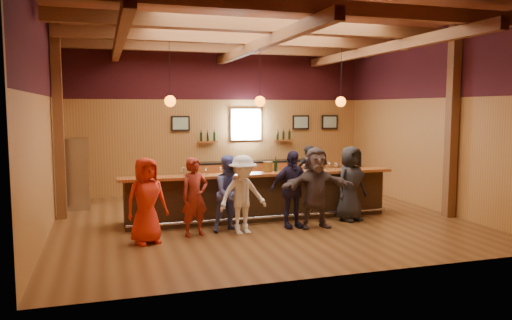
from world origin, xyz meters
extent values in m
plane|color=brown|center=(0.00, 0.00, 0.00)|extent=(9.00, 9.00, 0.00)
cube|color=#986029|center=(0.00, 4.00, 2.25)|extent=(9.00, 0.04, 4.50)
cube|color=#986029|center=(0.00, -4.00, 2.25)|extent=(9.00, 0.04, 4.50)
cube|color=#986029|center=(-4.50, 0.00, 2.25)|extent=(0.04, 8.00, 4.50)
cube|color=#986029|center=(4.50, 0.00, 2.25)|extent=(0.04, 8.00, 4.50)
cube|color=brown|center=(0.00, 0.00, 4.50)|extent=(9.00, 8.00, 0.04)
cube|color=#340E12|center=(0.00, 3.98, 3.65)|extent=(9.00, 0.01, 1.70)
cube|color=#340E12|center=(-4.48, 0.00, 3.65)|extent=(0.01, 8.00, 1.70)
cube|color=#340E12|center=(4.48, 0.00, 3.65)|extent=(0.01, 8.00, 1.70)
cube|color=brown|center=(-4.35, 1.50, 2.25)|extent=(0.22, 0.22, 4.50)
cube|color=brown|center=(4.35, -1.00, 2.25)|extent=(0.22, 0.22, 4.50)
cube|color=brown|center=(0.00, -3.00, 4.20)|extent=(8.80, 0.20, 0.25)
cube|color=brown|center=(0.00, -1.00, 4.20)|extent=(8.80, 0.20, 0.25)
cube|color=brown|center=(0.00, 1.00, 4.20)|extent=(8.80, 0.20, 0.25)
cube|color=brown|center=(0.00, 3.00, 4.20)|extent=(8.80, 0.20, 0.25)
cube|color=brown|center=(-3.00, 0.00, 3.95)|extent=(0.18, 7.80, 0.22)
cube|color=brown|center=(0.00, 0.00, 3.95)|extent=(0.18, 7.80, 0.22)
cube|color=brown|center=(3.00, 0.00, 3.95)|extent=(0.18, 7.80, 0.22)
cube|color=black|center=(0.00, 0.00, 0.53)|extent=(6.00, 0.60, 1.05)
cube|color=#93451A|center=(0.00, -0.18, 1.08)|extent=(6.30, 0.50, 0.06)
cube|color=black|center=(0.00, 0.38, 0.93)|extent=(6.00, 0.48, 0.05)
cube|color=black|center=(0.00, 0.38, 0.45)|extent=(6.00, 0.48, 0.90)
cube|color=silver|center=(2.00, 0.38, 0.88)|extent=(0.45, 0.40, 0.14)
cube|color=silver|center=(2.50, 0.38, 0.88)|extent=(0.45, 0.40, 0.14)
cylinder|color=silver|center=(0.00, -0.42, 0.15)|extent=(6.00, 0.06, 0.06)
cube|color=#93451A|center=(1.20, 3.72, 0.45)|extent=(4.00, 0.50, 0.90)
cube|color=black|center=(1.20, 3.72, 0.93)|extent=(4.00, 0.52, 0.05)
cube|color=silver|center=(0.80, 3.95, 2.05)|extent=(0.95, 0.08, 0.95)
cube|color=white|center=(0.80, 3.90, 2.05)|extent=(0.78, 0.01, 0.78)
cube|color=black|center=(-1.20, 3.94, 2.10)|extent=(0.55, 0.04, 0.45)
cube|color=silver|center=(-1.20, 3.92, 2.10)|extent=(0.45, 0.01, 0.35)
cube|color=black|center=(2.60, 3.94, 2.10)|extent=(0.55, 0.04, 0.45)
cube|color=silver|center=(2.60, 3.92, 2.10)|extent=(0.45, 0.01, 0.35)
cube|color=black|center=(3.60, 3.94, 2.10)|extent=(0.55, 0.04, 0.45)
cube|color=silver|center=(3.60, 3.92, 2.10)|extent=(0.45, 0.01, 0.35)
cube|color=#93451A|center=(-0.40, 3.88, 1.55)|extent=(0.60, 0.18, 0.04)
cylinder|color=black|center=(-0.60, 3.88, 1.70)|extent=(0.07, 0.07, 0.26)
cylinder|color=black|center=(-0.40, 3.88, 1.70)|extent=(0.07, 0.07, 0.26)
cylinder|color=black|center=(-0.20, 3.88, 1.70)|extent=(0.07, 0.07, 0.26)
cube|color=#93451A|center=(2.00, 3.88, 1.55)|extent=(0.60, 0.18, 0.04)
cylinder|color=black|center=(1.80, 3.88, 1.70)|extent=(0.07, 0.07, 0.26)
cylinder|color=black|center=(2.00, 3.88, 1.70)|extent=(0.07, 0.07, 0.26)
cylinder|color=black|center=(2.20, 3.88, 1.70)|extent=(0.07, 0.07, 0.26)
cylinder|color=black|center=(-2.00, 0.00, 3.33)|extent=(0.01, 0.01, 1.25)
sphere|color=orange|center=(-2.00, 0.00, 2.70)|extent=(0.24, 0.24, 0.24)
cylinder|color=black|center=(0.00, 0.00, 3.33)|extent=(0.01, 0.01, 1.25)
sphere|color=orange|center=(0.00, 0.00, 2.70)|extent=(0.24, 0.24, 0.24)
cylinder|color=black|center=(2.00, 0.00, 3.33)|extent=(0.01, 0.01, 1.25)
sphere|color=orange|center=(2.00, 0.00, 2.70)|extent=(0.24, 0.24, 0.24)
cube|color=silver|center=(-4.10, 2.60, 0.90)|extent=(0.70, 0.70, 1.80)
imported|color=red|center=(-2.64, -1.26, 0.82)|extent=(0.93, 0.75, 1.64)
imported|color=maroon|center=(-1.67, -0.98, 0.79)|extent=(0.66, 0.53, 1.58)
imported|color=#535EA6|center=(-0.90, -0.82, 0.79)|extent=(0.89, 0.77, 1.58)
imported|color=white|center=(-0.71, -1.10, 0.81)|extent=(1.15, 0.81, 1.61)
imported|color=#211B37|center=(0.43, -0.89, 0.83)|extent=(0.99, 0.46, 1.66)
imported|color=#4E403E|center=(0.90, -1.09, 0.87)|extent=(1.63, 0.58, 1.74)
imported|color=black|center=(1.95, -0.66, 0.85)|extent=(0.96, 0.79, 1.70)
imported|color=black|center=(1.76, 1.37, 0.79)|extent=(0.61, 0.43, 1.57)
cylinder|color=brown|center=(0.18, -0.05, 1.23)|extent=(0.21, 0.21, 0.23)
cylinder|color=black|center=(0.37, -0.03, 1.24)|extent=(0.07, 0.07, 0.25)
cylinder|color=black|center=(0.37, -0.03, 1.40)|extent=(0.03, 0.03, 0.09)
cylinder|color=black|center=(0.73, -0.03, 1.25)|extent=(0.08, 0.08, 0.29)
cylinder|color=black|center=(0.73, -0.03, 1.45)|extent=(0.03, 0.03, 0.10)
cylinder|color=silver|center=(-2.62, -0.18, 1.11)|extent=(0.07, 0.07, 0.01)
cylinder|color=silver|center=(-2.62, -0.18, 1.17)|extent=(0.01, 0.01, 0.11)
sphere|color=silver|center=(-2.62, -0.18, 1.26)|extent=(0.09, 0.09, 0.09)
cylinder|color=silver|center=(-1.78, -0.18, 1.11)|extent=(0.07, 0.07, 0.01)
cylinder|color=silver|center=(-1.78, -0.18, 1.17)|extent=(0.01, 0.01, 0.10)
sphere|color=silver|center=(-1.78, -0.18, 1.25)|extent=(0.08, 0.08, 0.08)
cylinder|color=silver|center=(-1.26, -0.13, 1.11)|extent=(0.06, 0.06, 0.01)
cylinder|color=silver|center=(-1.26, -0.13, 1.16)|extent=(0.01, 0.01, 0.09)
sphere|color=silver|center=(-1.26, -0.13, 1.24)|extent=(0.07, 0.07, 0.07)
cylinder|color=silver|center=(-0.95, -0.21, 1.11)|extent=(0.06, 0.06, 0.01)
cylinder|color=silver|center=(-0.95, -0.21, 1.16)|extent=(0.01, 0.01, 0.09)
sphere|color=silver|center=(-0.95, -0.21, 1.24)|extent=(0.07, 0.07, 0.07)
cylinder|color=silver|center=(-0.62, -0.11, 1.11)|extent=(0.07, 0.07, 0.01)
cylinder|color=silver|center=(-0.62, -0.11, 1.17)|extent=(0.01, 0.01, 0.10)
sphere|color=silver|center=(-0.62, -0.11, 1.25)|extent=(0.08, 0.08, 0.08)
cylinder|color=silver|center=(1.01, -0.20, 1.11)|extent=(0.06, 0.06, 0.01)
cylinder|color=silver|center=(1.01, -0.20, 1.16)|extent=(0.01, 0.01, 0.09)
sphere|color=silver|center=(1.01, -0.20, 1.24)|extent=(0.07, 0.07, 0.07)
cylinder|color=silver|center=(1.62, -0.16, 1.11)|extent=(0.08, 0.08, 0.01)
cylinder|color=silver|center=(1.62, -0.16, 1.17)|extent=(0.01, 0.01, 0.11)
sphere|color=silver|center=(1.62, -0.16, 1.27)|extent=(0.09, 0.09, 0.09)
cylinder|color=silver|center=(1.83, -0.15, 1.11)|extent=(0.07, 0.07, 0.01)
cylinder|color=silver|center=(1.83, -0.15, 1.17)|extent=(0.01, 0.01, 0.09)
sphere|color=silver|center=(1.83, -0.15, 1.24)|extent=(0.08, 0.08, 0.08)
camera|label=1|loc=(-3.39, -10.71, 2.56)|focal=35.00mm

